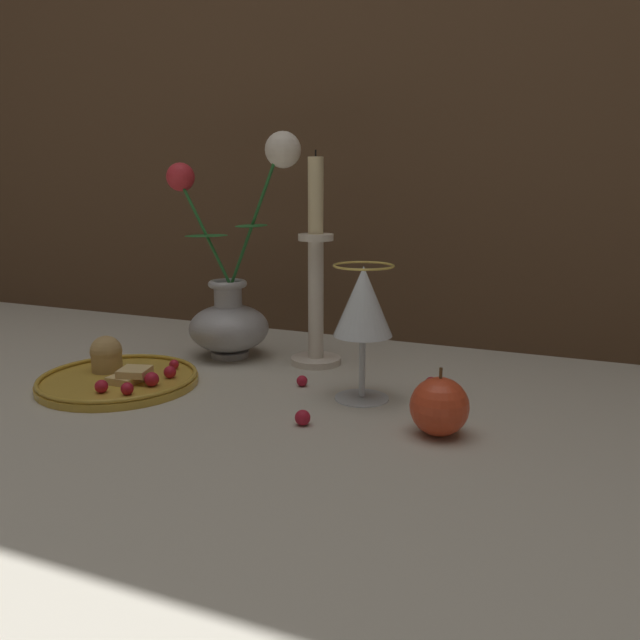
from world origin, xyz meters
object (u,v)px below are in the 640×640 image
Objects in this scene: apple_beside_vase at (439,407)px; plate_with_pastries at (118,376)px; candlestick at (316,284)px; vase at (231,301)px; wine_glass at (363,306)px.

plate_with_pastries is at bearing 179.39° from apple_beside_vase.
candlestick reaches higher than plate_with_pastries.
vase reaches higher than wine_glass.
candlestick is at bearing 133.13° from wine_glass.
vase reaches higher than candlestick.
candlestick is at bearing 43.25° from plate_with_pastries.
wine_glass is at bearing 12.57° from plate_with_pastries.
apple_beside_vase is (0.24, -0.21, -0.09)m from candlestick.
wine_glass is at bearing -23.27° from vase.
plate_with_pastries is at bearing -111.77° from vase.
candlestick is (0.22, 0.20, 0.11)m from plate_with_pastries.
apple_beside_vase reaches higher than plate_with_pastries.
candlestick is (-0.12, 0.13, 0.00)m from wine_glass.
plate_with_pastries is 0.36m from wine_glass.
plate_with_pastries is 0.68× the size of candlestick.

